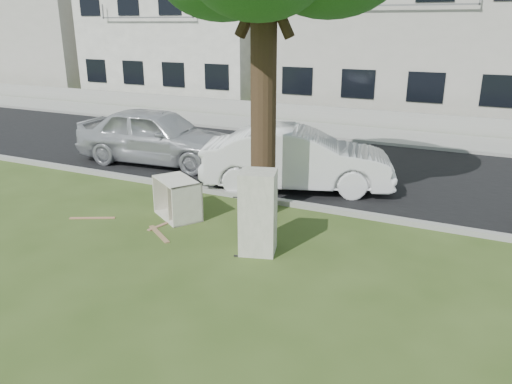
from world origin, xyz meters
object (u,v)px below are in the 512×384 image
at_px(car_left, 157,136).
at_px(fridge, 258,212).
at_px(car_center, 297,159).
at_px(cabinet, 177,198).

bearing_deg(car_left, fridge, -133.46).
distance_m(car_center, car_left, 4.72).
bearing_deg(fridge, car_center, 83.99).
bearing_deg(cabinet, car_center, 94.39).
relative_size(fridge, cabinet, 1.40).
distance_m(cabinet, car_left, 4.69).
bearing_deg(car_center, fridge, 172.07).
xyz_separation_m(cabinet, car_center, (1.62, 3.00, 0.35)).
bearing_deg(car_center, car_left, 65.24).
bearing_deg(fridge, cabinet, 143.62).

